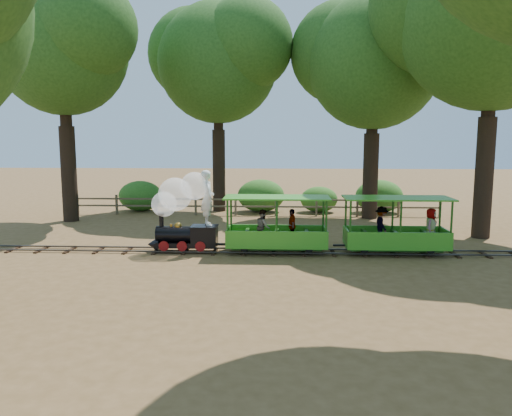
{
  "coord_description": "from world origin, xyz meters",
  "views": [
    {
      "loc": [
        1.21,
        -16.44,
        3.89
      ],
      "look_at": [
        0.38,
        0.5,
        1.45
      ],
      "focal_mm": 35.0,
      "sensor_mm": 36.0,
      "label": 1
    }
  ],
  "objects_px": {
    "locomotive": "(183,205)",
    "fence": "(256,204)",
    "carriage_front": "(276,231)",
    "carriage_rear": "(398,231)"
  },
  "relations": [
    {
      "from": "locomotive",
      "to": "carriage_front",
      "type": "xyz_separation_m",
      "value": [
        3.15,
        -0.11,
        -0.83
      ]
    },
    {
      "from": "locomotive",
      "to": "carriage_rear",
      "type": "distance_m",
      "value": 7.21
    },
    {
      "from": "carriage_front",
      "to": "carriage_rear",
      "type": "relative_size",
      "value": 1.0
    },
    {
      "from": "carriage_rear",
      "to": "carriage_front",
      "type": "bearing_deg",
      "value": -179.5
    },
    {
      "from": "carriage_rear",
      "to": "fence",
      "type": "distance_m",
      "value": 9.48
    },
    {
      "from": "carriage_rear",
      "to": "fence",
      "type": "relative_size",
      "value": 0.19
    },
    {
      "from": "carriage_front",
      "to": "fence",
      "type": "distance_m",
      "value": 8.1
    },
    {
      "from": "locomotive",
      "to": "fence",
      "type": "distance_m",
      "value": 8.24
    },
    {
      "from": "carriage_front",
      "to": "carriage_rear",
      "type": "xyz_separation_m",
      "value": [
        4.02,
        0.04,
        0.03
      ]
    },
    {
      "from": "carriage_rear",
      "to": "locomotive",
      "type": "bearing_deg",
      "value": 179.44
    }
  ]
}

